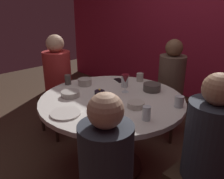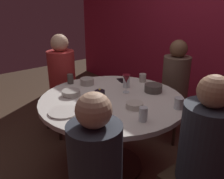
{
  "view_description": "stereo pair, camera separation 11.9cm",
  "coord_description": "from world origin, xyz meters",
  "px_view_note": "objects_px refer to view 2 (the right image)",
  "views": [
    {
      "loc": [
        1.43,
        -1.34,
        1.59
      ],
      "look_at": [
        0.0,
        0.0,
        0.83
      ],
      "focal_mm": 37.89,
      "sensor_mm": 36.0,
      "label": 1
    },
    {
      "loc": [
        1.51,
        -1.25,
        1.59
      ],
      "look_at": [
        0.0,
        0.0,
        0.83
      ],
      "focal_mm": 37.89,
      "sensor_mm": 36.0,
      "label": 2
    }
  ],
  "objects_px": {
    "bowl_salad_center": "(103,123)",
    "cup_by_left_diner": "(143,114)",
    "cup_center_front": "(179,103)",
    "wine_glass": "(126,80)",
    "cup_near_candle": "(143,78)",
    "cup_by_right_diner": "(70,79)",
    "seated_diner_right": "(205,145)",
    "bowl_serving_large": "(135,105)",
    "cell_phone": "(122,80)",
    "bowl_sauce_side": "(71,93)",
    "bowl_small_white": "(153,88)",
    "bowl_rice_portion": "(87,81)",
    "seated_diner_left": "(62,74)",
    "seated_diner_front_right": "(96,172)",
    "candle_holder": "(100,94)",
    "dining_table": "(112,114)",
    "dinner_plate": "(64,112)",
    "cup_far_edge": "(126,82)",
    "seated_diner_back": "(176,79)"
  },
  "relations": [
    {
      "from": "cup_far_edge",
      "to": "cup_near_candle",
      "type": "bearing_deg",
      "value": 92.56
    },
    {
      "from": "candle_holder",
      "to": "cup_far_edge",
      "type": "distance_m",
      "value": 0.36
    },
    {
      "from": "seated_diner_left",
      "to": "cell_phone",
      "type": "distance_m",
      "value": 0.75
    },
    {
      "from": "bowl_small_white",
      "to": "cup_by_left_diner",
      "type": "xyz_separation_m",
      "value": [
        0.34,
        -0.5,
        0.02
      ]
    },
    {
      "from": "wine_glass",
      "to": "cup_near_candle",
      "type": "bearing_deg",
      "value": 108.28
    },
    {
      "from": "dining_table",
      "to": "cup_by_right_diner",
      "type": "xyz_separation_m",
      "value": [
        -0.57,
        -0.09,
        0.21
      ]
    },
    {
      "from": "cell_phone",
      "to": "bowl_small_white",
      "type": "xyz_separation_m",
      "value": [
        0.43,
        0.02,
        0.03
      ]
    },
    {
      "from": "cell_phone",
      "to": "cup_by_left_diner",
      "type": "xyz_separation_m",
      "value": [
        0.77,
        -0.48,
        0.05
      ]
    },
    {
      "from": "cell_phone",
      "to": "bowl_serving_large",
      "type": "relative_size",
      "value": 0.98
    },
    {
      "from": "candle_holder",
      "to": "seated_diner_front_right",
      "type": "bearing_deg",
      "value": -38.31
    },
    {
      "from": "bowl_salad_center",
      "to": "cup_center_front",
      "type": "relative_size",
      "value": 1.77
    },
    {
      "from": "seated_diner_left",
      "to": "cup_near_candle",
      "type": "distance_m",
      "value": 0.97
    },
    {
      "from": "bowl_salad_center",
      "to": "cup_by_left_diner",
      "type": "relative_size",
      "value": 1.55
    },
    {
      "from": "cup_far_edge",
      "to": "seated_diner_back",
      "type": "bearing_deg",
      "value": 79.58
    },
    {
      "from": "wine_glass",
      "to": "cup_center_front",
      "type": "relative_size",
      "value": 1.88
    },
    {
      "from": "cup_center_front",
      "to": "wine_glass",
      "type": "bearing_deg",
      "value": -170.75
    },
    {
      "from": "wine_glass",
      "to": "bowl_salad_center",
      "type": "distance_m",
      "value": 0.68
    },
    {
      "from": "cell_phone",
      "to": "cup_by_left_diner",
      "type": "relative_size",
      "value": 1.31
    },
    {
      "from": "seated_diner_left",
      "to": "wine_glass",
      "type": "xyz_separation_m",
      "value": [
        0.92,
        0.19,
        0.13
      ]
    },
    {
      "from": "bowl_rice_portion",
      "to": "cup_near_candle",
      "type": "xyz_separation_m",
      "value": [
        0.31,
        0.51,
        0.01
      ]
    },
    {
      "from": "seated_diner_left",
      "to": "bowl_small_white",
      "type": "xyz_separation_m",
      "value": [
        1.07,
        0.4,
        0.04
      ]
    },
    {
      "from": "bowl_sauce_side",
      "to": "cup_by_right_diner",
      "type": "relative_size",
      "value": 1.65
    },
    {
      "from": "seated_diner_front_right",
      "to": "bowl_sauce_side",
      "type": "bearing_deg",
      "value": 21.53
    },
    {
      "from": "cup_center_front",
      "to": "cell_phone",
      "type": "bearing_deg",
      "value": 172.26
    },
    {
      "from": "bowl_rice_portion",
      "to": "bowl_small_white",
      "type": "bearing_deg",
      "value": 33.33
    },
    {
      "from": "cell_phone",
      "to": "cup_far_edge",
      "type": "bearing_deg",
      "value": 79.94
    },
    {
      "from": "dining_table",
      "to": "cup_far_edge",
      "type": "distance_m",
      "value": 0.38
    },
    {
      "from": "bowl_sauce_side",
      "to": "seated_diner_right",
      "type": "bearing_deg",
      "value": 11.87
    },
    {
      "from": "cup_near_candle",
      "to": "cup_by_right_diner",
      "type": "xyz_separation_m",
      "value": [
        -0.44,
        -0.63,
        0.01
      ]
    },
    {
      "from": "cell_phone",
      "to": "bowl_salad_center",
      "type": "distance_m",
      "value": 0.99
    },
    {
      "from": "bowl_salad_center",
      "to": "dinner_plate",
      "type": "bearing_deg",
      "value": -162.34
    },
    {
      "from": "bowl_rice_portion",
      "to": "cup_by_right_diner",
      "type": "distance_m",
      "value": 0.18
    },
    {
      "from": "seated_diner_right",
      "to": "seated_diner_back",
      "type": "bearing_deg",
      "value": -45.9
    },
    {
      "from": "cup_near_candle",
      "to": "cup_center_front",
      "type": "distance_m",
      "value": 0.7
    },
    {
      "from": "bowl_salad_center",
      "to": "bowl_rice_portion",
      "type": "xyz_separation_m",
      "value": [
        -0.79,
        0.4,
        0.01
      ]
    },
    {
      "from": "cell_phone",
      "to": "bowl_sauce_side",
      "type": "height_order",
      "value": "bowl_sauce_side"
    },
    {
      "from": "seated_diner_left",
      "to": "cell_phone",
      "type": "relative_size",
      "value": 8.71
    },
    {
      "from": "seated_diner_right",
      "to": "cup_center_front",
      "type": "bearing_deg",
      "value": -34.26
    },
    {
      "from": "seated_diner_right",
      "to": "cup_by_right_diner",
      "type": "xyz_separation_m",
      "value": [
        -1.49,
        -0.09,
        0.07
      ]
    },
    {
      "from": "bowl_serving_large",
      "to": "cup_near_candle",
      "type": "distance_m",
      "value": 0.67
    },
    {
      "from": "candle_holder",
      "to": "wine_glass",
      "type": "xyz_separation_m",
      "value": [
        0.07,
        0.26,
        0.1
      ]
    },
    {
      "from": "bowl_small_white",
      "to": "seated_diner_back",
      "type": "bearing_deg",
      "value": 103.98
    },
    {
      "from": "candle_holder",
      "to": "bowl_small_white",
      "type": "height_order",
      "value": "candle_holder"
    },
    {
      "from": "bowl_rice_portion",
      "to": "cup_by_left_diner",
      "type": "height_order",
      "value": "cup_by_left_diner"
    },
    {
      "from": "bowl_small_white",
      "to": "cup_by_right_diner",
      "type": "relative_size",
      "value": 1.65
    },
    {
      "from": "dinner_plate",
      "to": "bowl_rice_portion",
      "type": "bearing_deg",
      "value": 129.95
    },
    {
      "from": "cup_by_right_diner",
      "to": "bowl_rice_portion",
      "type": "bearing_deg",
      "value": 40.02
    },
    {
      "from": "seated_diner_right",
      "to": "seated_diner_front_right",
      "type": "distance_m",
      "value": 0.71
    },
    {
      "from": "seated_diner_right",
      "to": "cup_by_right_diner",
      "type": "height_order",
      "value": "seated_diner_right"
    },
    {
      "from": "seated_diner_front_right",
      "to": "cup_by_right_diner",
      "type": "xyz_separation_m",
      "value": [
        -1.24,
        0.58,
        0.08
      ]
    }
  ]
}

